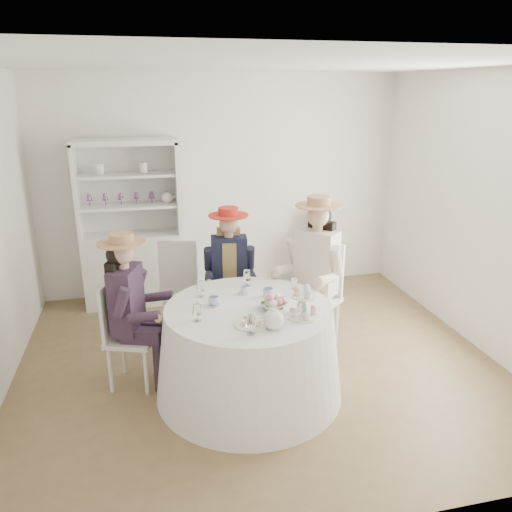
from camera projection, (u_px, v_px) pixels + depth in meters
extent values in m
plane|color=brown|center=(258.00, 362.00, 4.82)|extent=(4.50, 4.50, 0.00)
plane|color=white|center=(259.00, 63.00, 3.96)|extent=(4.50, 4.50, 0.00)
plane|color=white|center=(222.00, 186.00, 6.24)|extent=(4.50, 0.00, 4.50)
plane|color=white|center=(348.00, 328.00, 2.54)|extent=(4.50, 0.00, 4.50)
plane|color=white|center=(483.00, 214.00, 4.87)|extent=(0.00, 4.50, 4.50)
cone|color=white|center=(249.00, 351.00, 4.24)|extent=(1.59, 1.59, 0.78)
cylinder|color=white|center=(249.00, 308.00, 4.11)|extent=(1.39, 1.39, 0.02)
cube|color=silver|center=(135.00, 268.00, 6.06)|extent=(1.24, 0.82, 0.87)
cube|color=silver|center=(128.00, 186.00, 5.93)|extent=(1.10, 0.45, 1.07)
cube|color=silver|center=(124.00, 142.00, 5.58)|extent=(1.24, 0.82, 0.06)
cube|color=silver|center=(77.00, 191.00, 5.63)|extent=(0.19, 0.42, 1.07)
cube|color=silver|center=(177.00, 187.00, 5.87)|extent=(0.19, 0.42, 1.07)
cube|color=silver|center=(129.00, 206.00, 5.81)|extent=(1.15, 0.75, 0.03)
cube|color=silver|center=(127.00, 175.00, 5.69)|extent=(1.15, 0.75, 0.03)
sphere|color=white|center=(167.00, 197.00, 5.88)|extent=(0.14, 0.14, 0.14)
cube|color=silver|center=(318.00, 259.00, 6.58)|extent=(0.53, 0.53, 0.75)
cylinder|color=black|center=(320.00, 221.00, 6.41)|extent=(0.29, 0.29, 0.28)
cube|color=silver|center=(132.00, 338.00, 4.34)|extent=(0.50, 0.50, 0.04)
cylinder|color=silver|center=(146.00, 372.00, 4.25)|extent=(0.04, 0.04, 0.44)
cylinder|color=silver|center=(157.00, 353.00, 4.55)|extent=(0.04, 0.04, 0.44)
cylinder|color=silver|center=(110.00, 370.00, 4.28)|extent=(0.04, 0.04, 0.44)
cylinder|color=silver|center=(124.00, 351.00, 4.58)|extent=(0.04, 0.04, 0.44)
cube|color=silver|center=(110.00, 309.00, 4.28)|extent=(0.15, 0.36, 0.49)
cube|color=black|center=(127.00, 300.00, 4.23)|extent=(0.30, 0.40, 0.57)
cube|color=black|center=(141.00, 336.00, 4.22)|extent=(0.36, 0.23, 0.12)
cylinder|color=black|center=(159.00, 367.00, 4.30)|extent=(0.10, 0.10, 0.45)
cylinder|color=black|center=(122.00, 302.00, 4.01)|extent=(0.19, 0.14, 0.27)
cube|color=black|center=(148.00, 326.00, 4.39)|extent=(0.36, 0.23, 0.12)
cylinder|color=black|center=(165.00, 357.00, 4.47)|extent=(0.10, 0.10, 0.45)
cylinder|color=black|center=(139.00, 283.00, 4.39)|extent=(0.19, 0.14, 0.27)
cylinder|color=#D8A889|center=(124.00, 266.00, 4.13)|extent=(0.09, 0.09, 0.08)
sphere|color=#D8A889|center=(122.00, 253.00, 4.10)|extent=(0.19, 0.19, 0.19)
sphere|color=black|center=(117.00, 255.00, 4.10)|extent=(0.19, 0.19, 0.19)
cube|color=black|center=(116.00, 281.00, 4.18)|extent=(0.15, 0.25, 0.38)
cylinder|color=#AF7E55|center=(121.00, 243.00, 4.07)|extent=(0.40, 0.40, 0.01)
cylinder|color=#AF7E55|center=(121.00, 238.00, 4.05)|extent=(0.20, 0.20, 0.08)
cube|color=silver|center=(230.00, 298.00, 5.17)|extent=(0.45, 0.45, 0.04)
cylinder|color=silver|center=(215.00, 325.00, 5.08)|extent=(0.04, 0.04, 0.44)
cylinder|color=silver|center=(246.00, 324.00, 5.11)|extent=(0.04, 0.04, 0.44)
cylinder|color=silver|center=(215.00, 312.00, 5.38)|extent=(0.04, 0.04, 0.44)
cylinder|color=silver|center=(244.00, 311.00, 5.41)|extent=(0.04, 0.04, 0.44)
cube|color=silver|center=(229.00, 268.00, 5.26)|extent=(0.38, 0.08, 0.50)
cube|color=#191C32|center=(229.00, 264.00, 5.07)|extent=(0.38, 0.24, 0.58)
cube|color=tan|center=(229.00, 264.00, 5.07)|extent=(0.17, 0.24, 0.50)
cube|color=#191C32|center=(221.00, 296.00, 5.03)|extent=(0.17, 0.35, 0.12)
cylinder|color=#191C32|center=(222.00, 329.00, 4.99)|extent=(0.10, 0.10, 0.46)
cylinder|color=#191C32|center=(209.00, 259.00, 5.00)|extent=(0.11, 0.18, 0.27)
cube|color=#191C32|center=(239.00, 295.00, 5.04)|extent=(0.17, 0.35, 0.12)
cylinder|color=#191C32|center=(240.00, 328.00, 5.01)|extent=(0.10, 0.10, 0.46)
cylinder|color=#191C32|center=(250.00, 258.00, 5.03)|extent=(0.11, 0.18, 0.27)
cylinder|color=#D8A889|center=(229.00, 235.00, 4.98)|extent=(0.09, 0.09, 0.08)
sphere|color=#D8A889|center=(229.00, 224.00, 4.94)|extent=(0.19, 0.19, 0.19)
sphere|color=tan|center=(228.00, 224.00, 4.99)|extent=(0.19, 0.19, 0.19)
cube|color=tan|center=(229.00, 246.00, 5.09)|extent=(0.25, 0.11, 0.38)
cylinder|color=red|center=(228.00, 215.00, 4.91)|extent=(0.40, 0.40, 0.01)
cylinder|color=red|center=(228.00, 211.00, 4.90)|extent=(0.20, 0.20, 0.08)
cube|color=silver|center=(314.00, 301.00, 4.97)|extent=(0.62, 0.62, 0.04)
cylinder|color=silver|center=(289.00, 326.00, 5.01)|extent=(0.04, 0.04, 0.49)
cylinder|color=silver|center=(320.00, 336.00, 4.82)|extent=(0.04, 0.04, 0.49)
cylinder|color=silver|center=(306.00, 314.00, 5.28)|extent=(0.04, 0.04, 0.49)
cylinder|color=silver|center=(336.00, 322.00, 5.09)|extent=(0.04, 0.04, 0.49)
cube|color=silver|center=(324.00, 268.00, 5.03)|extent=(0.30, 0.34, 0.55)
cube|color=beige|center=(316.00, 262.00, 4.86)|extent=(0.43, 0.44, 0.64)
cube|color=beige|center=(298.00, 295.00, 4.89)|extent=(0.38, 0.36, 0.13)
cylinder|color=beige|center=(289.00, 331.00, 4.88)|extent=(0.11, 0.11, 0.51)
cylinder|color=beige|center=(294.00, 251.00, 4.92)|extent=(0.21, 0.20, 0.30)
cube|color=beige|center=(316.00, 300.00, 4.78)|extent=(0.38, 0.36, 0.13)
cylinder|color=beige|center=(307.00, 337.00, 4.77)|extent=(0.11, 0.11, 0.51)
cylinder|color=beige|center=(336.00, 260.00, 4.67)|extent=(0.21, 0.20, 0.30)
cylinder|color=#D8A889|center=(318.00, 228.00, 4.75)|extent=(0.10, 0.10, 0.09)
sphere|color=#D8A889|center=(318.00, 216.00, 4.71)|extent=(0.21, 0.21, 0.21)
sphere|color=black|center=(321.00, 216.00, 4.75)|extent=(0.21, 0.21, 0.21)
cube|color=black|center=(321.00, 241.00, 4.86)|extent=(0.24, 0.26, 0.42)
cylinder|color=#AF7E55|center=(319.00, 205.00, 4.68)|extent=(0.44, 0.44, 0.01)
cylinder|color=#AF7E55|center=(319.00, 201.00, 4.66)|extent=(0.22, 0.22, 0.09)
cube|color=silver|center=(183.00, 284.00, 5.47)|extent=(0.53, 0.53, 0.04)
cylinder|color=silver|center=(202.00, 298.00, 5.69)|extent=(0.04, 0.04, 0.47)
cylinder|color=silver|center=(172.00, 298.00, 5.72)|extent=(0.04, 0.04, 0.47)
cylinder|color=silver|center=(196.00, 311.00, 5.37)|extent=(0.04, 0.04, 0.47)
cylinder|color=silver|center=(165.00, 310.00, 5.39)|extent=(0.04, 0.04, 0.47)
cube|color=silver|center=(178.00, 265.00, 5.19)|extent=(0.40, 0.15, 0.53)
imported|color=white|center=(214.00, 302.00, 4.12)|extent=(0.11, 0.11, 0.07)
imported|color=white|center=(244.00, 291.00, 4.36)|extent=(0.07, 0.07, 0.06)
imported|color=white|center=(268.00, 293.00, 4.29)|extent=(0.12, 0.12, 0.07)
imported|color=white|center=(273.00, 306.00, 4.06)|extent=(0.30, 0.30, 0.06)
sphere|color=pink|center=(280.00, 299.00, 4.06)|extent=(0.06, 0.06, 0.06)
sphere|color=white|center=(276.00, 297.00, 4.10)|extent=(0.06, 0.06, 0.06)
sphere|color=pink|center=(271.00, 297.00, 4.10)|extent=(0.06, 0.06, 0.06)
sphere|color=white|center=(267.00, 299.00, 4.06)|extent=(0.06, 0.06, 0.06)
sphere|color=pink|center=(269.00, 301.00, 4.02)|extent=(0.06, 0.06, 0.06)
sphere|color=white|center=(274.00, 302.00, 4.00)|extent=(0.06, 0.06, 0.06)
sphere|color=pink|center=(279.00, 301.00, 4.02)|extent=(0.06, 0.06, 0.06)
sphere|color=white|center=(274.00, 320.00, 3.72)|extent=(0.16, 0.16, 0.16)
cylinder|color=white|center=(286.00, 317.00, 3.74)|extent=(0.09, 0.02, 0.08)
cylinder|color=white|center=(274.00, 310.00, 3.70)|extent=(0.04, 0.04, 0.02)
cylinder|color=white|center=(252.00, 324.00, 3.81)|extent=(0.28, 0.28, 0.01)
cube|color=beige|center=(246.00, 322.00, 3.77)|extent=(0.06, 0.04, 0.03)
cube|color=beige|center=(252.00, 319.00, 3.79)|extent=(0.07, 0.06, 0.03)
cube|color=beige|center=(258.00, 319.00, 3.83)|extent=(0.08, 0.07, 0.03)
cube|color=beige|center=(248.00, 317.00, 3.83)|extent=(0.08, 0.08, 0.03)
cube|color=beige|center=(257.00, 323.00, 3.76)|extent=(0.07, 0.08, 0.03)
cylinder|color=white|center=(303.00, 316.00, 3.94)|extent=(0.26, 0.26, 0.01)
cylinder|color=white|center=(303.00, 306.00, 3.91)|extent=(0.02, 0.02, 0.17)
cylinder|color=white|center=(304.00, 296.00, 3.89)|extent=(0.20, 0.20, 0.01)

